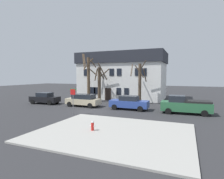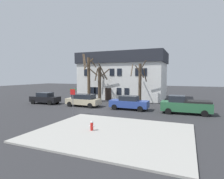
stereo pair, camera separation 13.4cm
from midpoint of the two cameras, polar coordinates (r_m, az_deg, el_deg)
name	(u,v)px [view 2 (the right image)]	position (r m, az deg, el deg)	size (l,w,h in m)	color
ground_plane	(93,111)	(22.40, -5.68, -6.61)	(120.00, 120.00, 0.00)	#2D2D30
sidewalk_slab	(113,132)	(13.98, 0.45, -13.08)	(11.16, 8.96, 0.12)	#A8A59E
building_main	(123,76)	(34.59, 3.43, 4.33)	(15.58, 8.28, 8.34)	white
tree_bare_near	(89,77)	(30.61, -7.07, 3.89)	(2.52, 2.37, 7.84)	brown
tree_bare_mid	(100,82)	(29.92, -3.65, 2.19)	(2.37, 2.67, 6.19)	#4C3D2D
tree_bare_far	(140,82)	(27.48, 8.72, 2.34)	(2.41, 2.50, 6.51)	#4C3D2D
car_black_sedan	(45,98)	(29.54, -19.84, -2.52)	(4.53, 2.18, 1.69)	black
car_beige_wagon	(83,100)	(25.71, -8.69, -3.21)	(4.77, 2.12, 1.70)	#C6B793
car_blue_sedan	(129,103)	(23.14, 5.46, -4.07)	(4.77, 2.04, 1.73)	#2D4799
pickup_truck_green	(185,105)	(22.09, 21.82, -4.50)	(5.36, 2.30, 2.01)	#2D6B42
fire_hydrant	(92,125)	(14.23, -5.99, -10.99)	(0.42, 0.22, 0.72)	red
street_sign_pole	(73,97)	(20.22, -11.82, -2.17)	(0.76, 0.07, 2.84)	slate
bicycle_leaning	(85,98)	(31.90, -8.17, -2.68)	(1.74, 0.26, 1.03)	black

